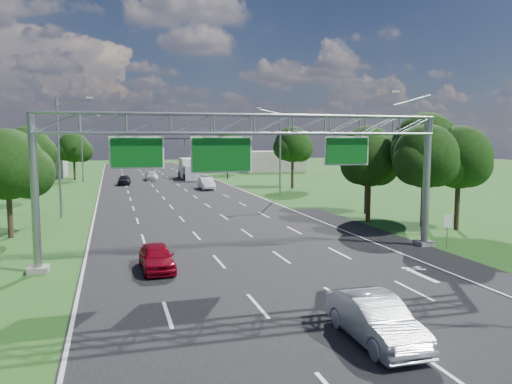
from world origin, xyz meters
name	(u,v)px	position (x,y,z in m)	size (l,w,h in m)	color
ground	(196,212)	(0.00, 30.00, 0.00)	(220.00, 220.00, 0.00)	#275519
road	(196,212)	(0.00, 30.00, 0.00)	(18.00, 180.00, 0.02)	black
road_flare	(389,240)	(10.20, 14.00, 0.00)	(3.00, 30.00, 0.02)	black
sign_gantry	(254,135)	(0.33, 12.00, 6.89)	(23.50, 1.00, 9.56)	gray
regulatory_sign	(448,224)	(12.40, 10.98, 1.51)	(0.60, 0.08, 2.10)	gray
traffic_signal	(206,148)	(7.48, 65.00, 5.17)	(12.21, 0.24, 7.00)	black
streetlight_l_near	(61,152)	(-11.30, 30.00, 5.58)	(2.97, 0.22, 10.16)	gray
streetlight_l_far	(83,145)	(-11.30, 65.00, 5.58)	(2.97, 0.22, 10.16)	gray
streetlight_r_mid	(279,148)	(11.30, 40.00, 5.58)	(2.97, 0.22, 10.16)	gray
tree_cluster_right	(408,156)	(14.80, 19.19, 5.31)	(9.91, 14.60, 8.68)	#2D2116
tree_verge_la	(9,168)	(-13.92, 22.04, 4.76)	(5.76, 4.80, 7.40)	#2D2116
tree_verge_lb	(29,150)	(-15.92, 45.04, 5.41)	(5.76, 4.80, 8.06)	#2D2116
tree_verge_lc	(74,149)	(-12.92, 70.04, 4.98)	(5.76, 4.80, 7.62)	#2D2116
tree_verge_rd	(293,146)	(16.08, 48.04, 5.63)	(5.76, 4.80, 8.28)	#2D2116
tree_verge_re	(228,146)	(14.08, 78.04, 5.20)	(5.76, 4.80, 7.84)	#2D2116
building_left	(22,163)	(-22.00, 78.00, 2.50)	(14.00, 10.00, 5.00)	gray
building_right	(271,161)	(24.00, 82.00, 2.00)	(12.00, 9.00, 4.00)	gray
red_coupe	(157,257)	(-5.21, 10.71, 0.69)	(1.63, 4.04, 1.38)	maroon
silver_sedan	(375,319)	(0.97, -0.44, 0.77)	(1.63, 4.67, 1.54)	silver
car_queue_a	(152,176)	(-1.20, 65.93, 0.68)	(1.90, 4.67, 1.35)	silver
car_queue_c	(124,180)	(-5.60, 59.10, 0.71)	(1.69, 4.20, 1.43)	black
car_queue_d	(206,183)	(4.65, 49.87, 0.77)	(1.63, 4.67, 1.54)	white
box_truck	(189,169)	(4.99, 67.36, 1.59)	(2.76, 8.84, 3.32)	white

